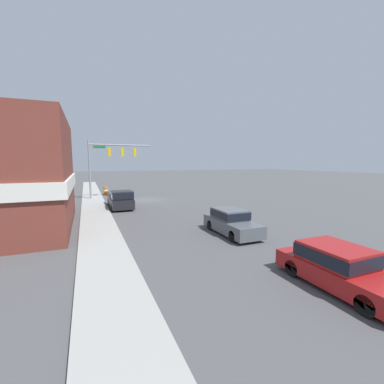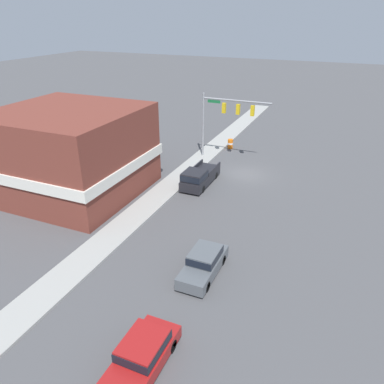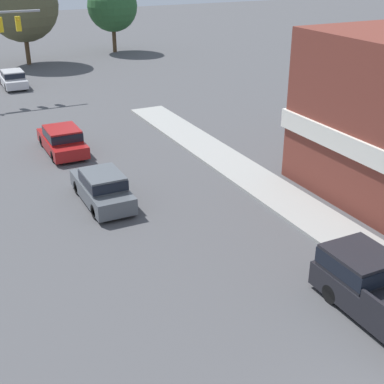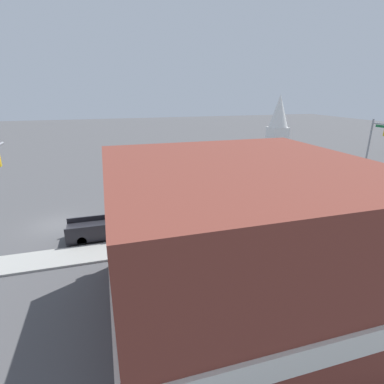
{
  "view_description": "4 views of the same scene",
  "coord_description": "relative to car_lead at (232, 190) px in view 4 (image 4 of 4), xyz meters",
  "views": [
    {
      "loc": [
        6.36,
        29.98,
        4.53
      ],
      "look_at": [
        0.05,
        14.77,
        2.58
      ],
      "focal_mm": 24.0,
      "sensor_mm": 36.0,
      "label": 1
    },
    {
      "loc": [
        -8.79,
        33.97,
        14.78
      ],
      "look_at": [
        0.98,
        11.37,
        2.86
      ],
      "focal_mm": 35.0,
      "sensor_mm": 36.0,
      "label": 2
    },
    {
      "loc": [
        -8.23,
        -5.41,
        10.77
      ],
      "look_at": [
        0.61,
        12.33,
        1.67
      ],
      "focal_mm": 50.0,
      "sensor_mm": 36.0,
      "label": 3
    },
    {
      "loc": [
        24.36,
        4.33,
        10.3
      ],
      "look_at": [
        0.12,
        11.47,
        1.74
      ],
      "focal_mm": 28.0,
      "sensor_mm": 36.0,
      "label": 4
    }
  ],
  "objects": [
    {
      "name": "car_second_ahead",
      "position": [
        0.04,
        7.51,
        -0.03
      ],
      "size": [
        1.92,
        4.67,
        1.5
      ],
      "color": "black",
      "rests_on": "ground"
    },
    {
      "name": "church_steeple",
      "position": [
        -19.19,
        16.66,
        4.34
      ],
      "size": [
        3.2,
        3.2,
        9.84
      ],
      "color": "white",
      "rests_on": "ground"
    },
    {
      "name": "sidewalk_curb",
      "position": [
        7.67,
        -16.34,
        -0.74
      ],
      "size": [
        2.4,
        60.0,
        0.14
      ],
      "color": "#9E9E99",
      "rests_on": "ground"
    },
    {
      "name": "car_lead",
      "position": [
        0.0,
        0.0,
        0.0
      ],
      "size": [
        1.77,
        4.55,
        1.56
      ],
      "color": "black",
      "rests_on": "ground"
    },
    {
      "name": "corner_brick_building",
      "position": [
        15.14,
        -6.5,
        2.84
      ],
      "size": [
        11.85,
        11.6,
        7.44
      ],
      "color": "brown",
      "rests_on": "ground"
    },
    {
      "name": "pickup_truck_parked",
      "position": [
        5.28,
        -11.9,
        0.08
      ],
      "size": [
        1.98,
        5.54,
        1.8
      ],
      "color": "black",
      "rests_on": "ground"
    },
    {
      "name": "ground_plane",
      "position": [
        1.97,
        -16.34,
        -0.81
      ],
      "size": [
        200.0,
        200.0,
        0.0
      ],
      "primitive_type": "plane",
      "color": "#4C4C4F"
    }
  ]
}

